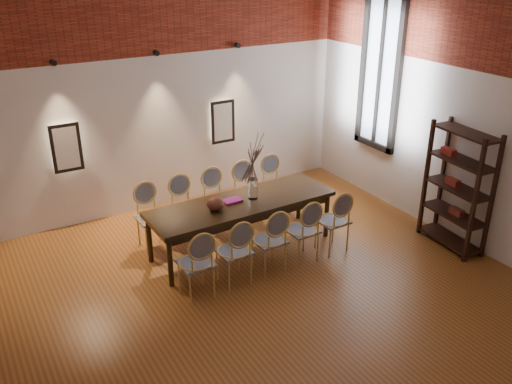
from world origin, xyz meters
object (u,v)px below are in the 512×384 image
chair_far_e (277,186)px  chair_far_b (186,209)px  shelving_rack (458,188)px  dining_table (242,225)px  chair_near_b (234,251)px  chair_near_e (332,220)px  chair_near_c (269,240)px  chair_far_d (248,193)px  chair_near_d (302,230)px  chair_far_a (152,218)px  vase (253,189)px  book (232,201)px  chair_far_c (218,201)px  chair_near_a (196,263)px  bowl (216,204)px

chair_far_e → chair_far_b: bearing=0.0°
shelving_rack → dining_table: bearing=157.0°
dining_table → chair_near_b: 0.90m
chair_near_e → dining_table: bearing=146.5°
chair_near_c → shelving_rack: shelving_rack is taller
chair_far_d → chair_far_e: bearing=180.0°
chair_near_d → chair_far_a: (-1.64, 1.39, 0.00)m
vase → book: size_ratio=1.15×
chair_far_c → chair_far_e: 1.08m
dining_table → chair_far_b: chair_far_b is taller
chair_near_a → bowl: (0.63, 0.68, 0.37)m
chair_near_d → chair_near_c: bearing=180.0°
chair_far_e → shelving_rack: bearing=125.6°
chair_far_c → chair_far_d: size_ratio=1.00×
chair_far_b → shelving_rack: (3.24, -2.15, 0.43)m
chair_near_a → bowl: bearing=45.9°
chair_near_c → chair_far_b: bearing=110.7°
vase → shelving_rack: bearing=-30.1°
chair_near_a → shelving_rack: 3.84m
chair_near_e → chair_far_a: bearing=146.5°
chair_near_c → vase: vase is taller
chair_far_a → book: size_ratio=3.62×
vase → shelving_rack: size_ratio=0.17×
chair_far_c → book: size_ratio=3.62×
chair_far_c → chair_far_d: (0.54, 0.01, 0.00)m
chair_near_b → chair_near_d: same height
vase → bowl: bearing=-174.2°
dining_table → book: 0.41m
chair_far_d → chair_far_e: (0.54, 0.01, 0.00)m
vase → shelving_rack: (2.50, -1.45, 0.00)m
chair_near_a → chair_near_e: bearing=0.0°
chair_far_b → book: chair_far_b is taller
chair_far_b → bowl: bearing=97.7°
chair_far_c → vase: size_ratio=3.13×
chair_near_e → chair_far_a: (-2.18, 1.38, 0.00)m
chair_far_d → chair_far_b: bearing=0.0°
chair_near_c → chair_far_a: size_ratio=1.00×
chair_near_a → chair_far_b: same height
chair_near_c → vase: 0.85m
chair_near_e → vase: bearing=141.3°
chair_far_d → chair_near_d: bearing=90.0°
chair_near_a → chair_far_c: bearing=52.9°
dining_table → chair_near_a: size_ratio=2.86×
chair_near_a → chair_near_b: same height
chair_near_a → chair_near_b: bearing=0.0°
chair_near_e → book: chair_near_e is taller
chair_near_e → chair_near_d: bearing=-180.0°
chair_near_a → chair_far_b: 1.52m
chair_near_d → vase: (-0.36, 0.70, 0.43)m
dining_table → chair_far_e: size_ratio=2.86×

